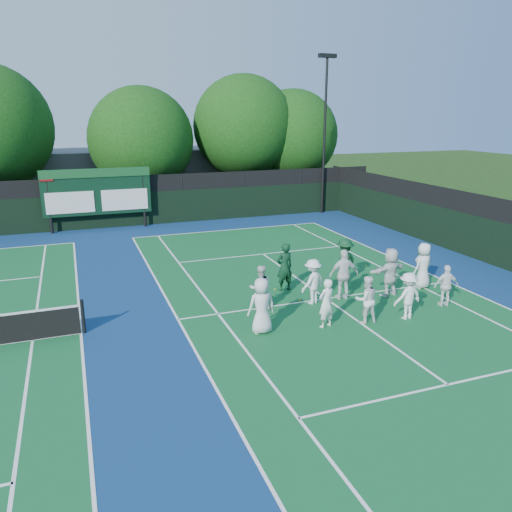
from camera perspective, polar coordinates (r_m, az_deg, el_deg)
name	(u,v)px	position (r m, az deg, el deg)	size (l,w,h in m)	color
ground	(340,309)	(17.67, 9.56, -5.96)	(120.00, 120.00, 0.00)	#1B3A0F
court_apron	(162,322)	(16.65, -10.66, -7.42)	(34.00, 32.00, 0.01)	navy
near_court	(326,299)	(18.48, 8.03, -4.86)	(11.05, 23.85, 0.01)	#125A2B
back_fence	(116,205)	(30.66, -15.74, 5.69)	(34.00, 0.08, 3.00)	black
scoreboard	(97,192)	(30.06, -17.72, 6.94)	(6.00, 0.21, 3.55)	black
clubhouse	(159,175)	(38.92, -10.97, 9.04)	(18.00, 6.00, 4.00)	slate
light_pole_right	(325,117)	(33.78, 7.91, 15.47)	(1.20, 0.30, 10.12)	black
tree_c	(144,142)	(34.07, -12.73, 12.58)	(6.74, 6.74, 8.26)	black
tree_d	(245,129)	(35.70, -1.22, 14.32)	(6.96, 6.96, 9.14)	black
tree_e	(294,138)	(37.10, 4.34, 13.34)	(6.46, 6.46, 8.23)	black
tennis_ball_0	(299,300)	(18.15, 4.99, -5.06)	(0.07, 0.07, 0.07)	#B8D619
tennis_ball_1	(366,266)	(22.57, 12.47, -1.13)	(0.07, 0.07, 0.07)	#B8D619
tennis_ball_3	(259,297)	(18.41, 0.29, -4.69)	(0.07, 0.07, 0.07)	#B8D619
tennis_ball_4	(275,289)	(19.19, 2.17, -3.83)	(0.07, 0.07, 0.07)	#B8D619
tennis_ball_5	(420,284)	(20.85, 18.26, -3.01)	(0.07, 0.07, 0.07)	#B8D619
player_front_0	(262,306)	(15.29, 0.64, -5.71)	(0.87, 0.56, 1.77)	silver
player_front_1	(326,303)	(15.87, 8.03, -5.37)	(0.58, 0.38, 1.60)	white
player_front_2	(366,299)	(16.45, 12.47, -4.87)	(0.77, 0.60, 1.58)	white
player_front_3	(408,296)	(17.09, 16.95, -4.39)	(1.02, 0.59, 1.58)	white
player_front_4	(446,286)	(18.65, 20.91, -3.18)	(0.88, 0.37, 1.50)	white
player_back_0	(260,288)	(17.08, 0.49, -3.65)	(0.78, 0.60, 1.60)	silver
player_back_1	(313,282)	(17.74, 6.50, -2.92)	(1.06, 0.61, 1.63)	white
player_back_2	(344,275)	(18.30, 10.00, -2.10)	(1.09, 0.45, 1.86)	white
player_back_3	(390,272)	(19.03, 15.07, -1.77)	(1.69, 0.54, 1.83)	silver
player_back_4	(423,266)	(20.23, 18.56, -1.05)	(0.88, 0.57, 1.79)	silver
coach_left	(285,267)	(18.90, 3.28, -1.28)	(0.68, 0.45, 1.87)	#0D321C
coach_right	(344,261)	(20.00, 10.08, -0.60)	(1.18, 0.68, 1.82)	#103A1E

